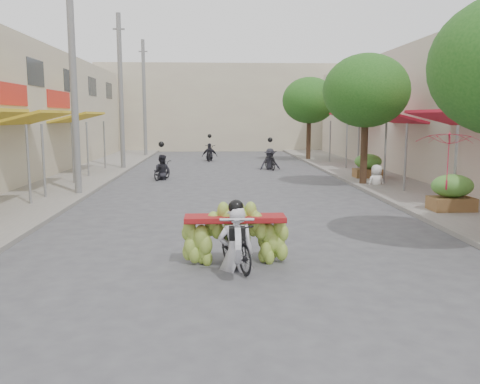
% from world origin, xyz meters
% --- Properties ---
extents(ground, '(120.00, 120.00, 0.00)m').
position_xyz_m(ground, '(0.00, 0.00, 0.00)').
color(ground, '#4F4E53').
rests_on(ground, ground).
extents(sidewalk_left, '(4.00, 60.00, 0.12)m').
position_xyz_m(sidewalk_left, '(-7.00, 15.00, 0.06)').
color(sidewalk_left, gray).
rests_on(sidewalk_left, ground).
extents(sidewalk_right, '(4.00, 60.00, 0.12)m').
position_xyz_m(sidewalk_right, '(7.00, 15.00, 0.06)').
color(sidewalk_right, gray).
rests_on(sidewalk_right, ground).
extents(far_building, '(20.00, 6.00, 7.00)m').
position_xyz_m(far_building, '(0.00, 38.00, 3.50)').
color(far_building, '#C2B599').
rests_on(far_building, ground).
extents(utility_pole_mid, '(0.60, 0.24, 8.00)m').
position_xyz_m(utility_pole_mid, '(-5.40, 12.00, 4.03)').
color(utility_pole_mid, slate).
rests_on(utility_pole_mid, ground).
extents(utility_pole_far, '(0.60, 0.24, 8.00)m').
position_xyz_m(utility_pole_far, '(-5.40, 21.00, 4.03)').
color(utility_pole_far, slate).
rests_on(utility_pole_far, ground).
extents(utility_pole_back, '(0.60, 0.24, 8.00)m').
position_xyz_m(utility_pole_back, '(-5.40, 30.00, 4.03)').
color(utility_pole_back, slate).
rests_on(utility_pole_back, ground).
extents(street_tree_mid, '(3.40, 3.40, 5.25)m').
position_xyz_m(street_tree_mid, '(5.40, 14.00, 3.78)').
color(street_tree_mid, '#3A2719').
rests_on(street_tree_mid, ground).
extents(street_tree_far, '(3.40, 3.40, 5.25)m').
position_xyz_m(street_tree_far, '(5.40, 26.00, 3.78)').
color(street_tree_far, '#3A2719').
rests_on(street_tree_far, ground).
extents(produce_crate_mid, '(1.20, 0.88, 1.16)m').
position_xyz_m(produce_crate_mid, '(6.20, 8.00, 0.71)').
color(produce_crate_mid, brown).
rests_on(produce_crate_mid, ground).
extents(produce_crate_far, '(1.20, 0.88, 1.16)m').
position_xyz_m(produce_crate_far, '(6.20, 16.00, 0.71)').
color(produce_crate_far, brown).
rests_on(produce_crate_far, ground).
extents(banana_motorbike, '(2.20, 1.79, 2.22)m').
position_xyz_m(banana_motorbike, '(-0.22, 3.17, 0.74)').
color(banana_motorbike, black).
rests_on(banana_motorbike, ground).
extents(market_umbrella, '(2.28, 2.28, 1.65)m').
position_xyz_m(market_umbrella, '(5.80, 7.50, 2.42)').
color(market_umbrella, red).
rests_on(market_umbrella, ground).
extents(pedestrian, '(0.87, 0.64, 1.57)m').
position_xyz_m(pedestrian, '(5.85, 13.71, 0.90)').
color(pedestrian, white).
rests_on(pedestrian, ground).
extents(bg_motorbike_a, '(1.00, 1.57, 1.95)m').
position_xyz_m(bg_motorbike_a, '(-2.93, 16.61, 0.77)').
color(bg_motorbike_a, black).
rests_on(bg_motorbike_a, ground).
extents(bg_motorbike_b, '(1.14, 1.89, 1.95)m').
position_xyz_m(bg_motorbike_b, '(2.36, 20.67, 0.83)').
color(bg_motorbike_b, black).
rests_on(bg_motorbike_b, ground).
extents(bg_motorbike_c, '(1.01, 1.78, 1.95)m').
position_xyz_m(bg_motorbike_c, '(-0.87, 26.17, 0.78)').
color(bg_motorbike_c, black).
rests_on(bg_motorbike_c, ground).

